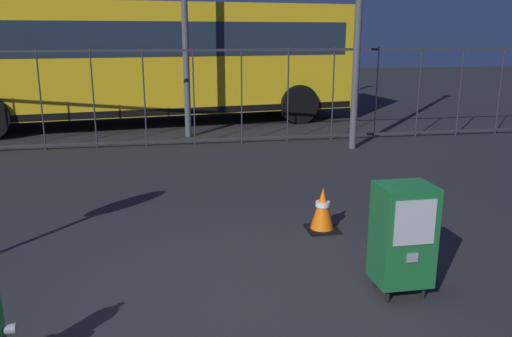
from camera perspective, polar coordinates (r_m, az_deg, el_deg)
name	(u,v)px	position (r m, az deg, el deg)	size (l,w,h in m)	color
ground_plane	(246,304)	(4.69, -1.05, -14.57)	(60.00, 60.00, 0.00)	#262628
newspaper_box_primary	(403,234)	(4.81, 15.73, -6.90)	(0.48, 0.42, 1.02)	black
traffic_cone	(323,210)	(6.25, 7.28, -4.48)	(0.36, 0.36, 0.53)	black
fence_barrier	(194,97)	(10.96, -6.80, 7.81)	(18.03, 0.04, 2.00)	#2D2D33
bus_near	(147,57)	(13.88, -11.77, 11.88)	(10.73, 3.84, 3.00)	gold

